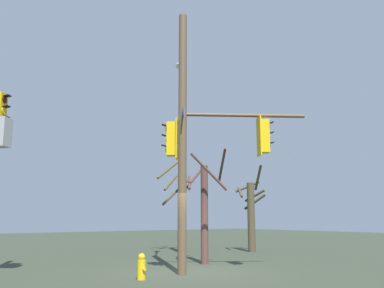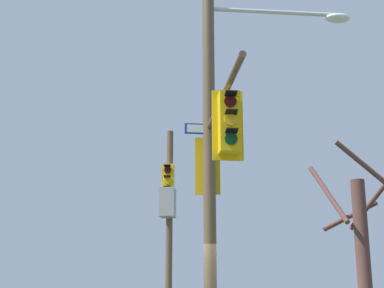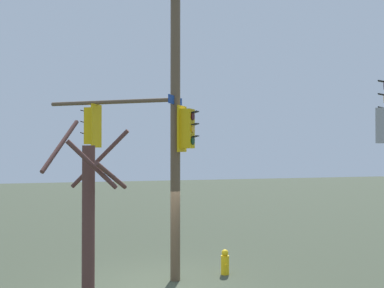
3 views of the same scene
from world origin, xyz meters
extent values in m
plane|color=#343C2D|center=(0.00, 0.00, 0.00)|extent=(80.00, 80.00, 0.00)
cylinder|color=brown|center=(-0.22, 0.48, 4.29)|extent=(0.28, 0.28, 8.57)
cylinder|color=brown|center=(-1.35, -1.22, 5.08)|extent=(2.37, 3.46, 0.12)
cube|color=gold|center=(-1.72, -1.76, 4.38)|extent=(0.47, 0.45, 1.10)
cube|color=gold|center=(-1.63, -1.62, 4.38)|extent=(0.49, 0.34, 1.30)
cylinder|color=#2F0403|center=(-1.81, -1.90, 4.72)|extent=(0.20, 0.15, 0.22)
cube|color=black|center=(-1.85, -1.96, 4.84)|extent=(0.26, 0.25, 0.06)
cylinder|color=#F2A814|center=(-1.81, -1.90, 4.38)|extent=(0.20, 0.15, 0.22)
cube|color=black|center=(-1.85, -1.96, 4.50)|extent=(0.26, 0.25, 0.06)
cylinder|color=black|center=(-1.81, -1.90, 4.04)|extent=(0.20, 0.15, 0.22)
cube|color=black|center=(-1.85, -1.96, 4.16)|extent=(0.26, 0.25, 0.06)
cylinder|color=brown|center=(-1.72, -1.76, 5.01)|extent=(0.04, 0.04, 0.15)
cube|color=gold|center=(-0.02, 0.78, 4.25)|extent=(0.47, 0.46, 1.10)
cube|color=gold|center=(-0.13, 0.65, 4.25)|extent=(0.46, 0.38, 1.30)
cylinder|color=#2F0403|center=(0.09, 0.91, 4.59)|extent=(0.19, 0.16, 0.22)
cube|color=black|center=(0.13, 0.96, 4.71)|extent=(0.26, 0.26, 0.06)
cylinder|color=#F2A814|center=(0.09, 0.91, 4.25)|extent=(0.19, 0.16, 0.22)
cube|color=black|center=(0.13, 0.96, 4.37)|extent=(0.26, 0.26, 0.06)
cylinder|color=black|center=(0.09, 0.91, 3.91)|extent=(0.19, 0.16, 0.22)
cube|color=black|center=(0.13, 0.96, 4.03)|extent=(0.26, 0.26, 0.06)
cube|color=navy|center=(-0.22, 0.48, 5.05)|extent=(0.94, 0.62, 0.24)
cube|color=white|center=(-0.23, 0.46, 5.05)|extent=(0.84, 0.55, 0.18)
cube|color=black|center=(2.29, 5.33, 5.43)|extent=(0.26, 0.26, 0.06)
cube|color=black|center=(2.29, 5.33, 5.09)|extent=(0.26, 0.26, 0.06)
cube|color=black|center=(2.29, 5.33, 4.75)|extent=(0.26, 0.26, 0.06)
cylinder|color=yellow|center=(-0.38, 2.02, 0.28)|extent=(0.24, 0.24, 0.55)
sphere|color=yellow|center=(-0.38, 2.02, 0.63)|extent=(0.20, 0.20, 0.20)
cylinder|color=yellow|center=(-0.52, 2.02, 0.30)|extent=(0.10, 0.09, 0.09)
cylinder|color=yellow|center=(-0.24, 2.02, 0.30)|extent=(0.10, 0.09, 0.09)
cylinder|color=brown|center=(1.69, -1.98, 1.88)|extent=(0.29, 0.29, 3.76)
cylinder|color=brown|center=(2.20, -1.93, 3.34)|extent=(0.21, 1.11, 1.08)
cylinder|color=brown|center=(1.32, -2.59, 3.77)|extent=(1.33, 0.85, 1.24)
cylinder|color=brown|center=(2.04, -1.51, 3.09)|extent=(1.04, 0.81, 0.67)
cylinder|color=brown|center=(1.06, -1.69, 3.44)|extent=(0.70, 1.37, 1.42)
camera|label=1|loc=(-11.00, 8.36, 1.72)|focal=39.08mm
camera|label=2|loc=(-8.46, -8.86, 1.37)|focal=54.25mm
camera|label=3|loc=(11.69, -2.40, 3.64)|focal=40.67mm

